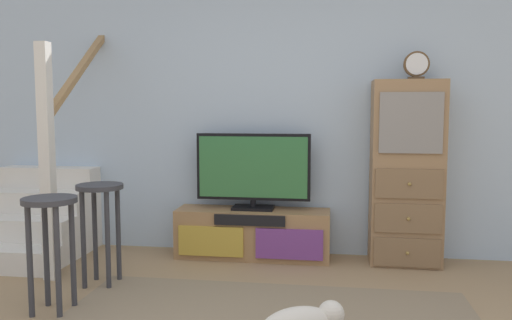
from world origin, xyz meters
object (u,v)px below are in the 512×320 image
object	(u,v)px
television	(253,169)
desk_clock	(416,66)
side_cabinet	(406,173)
media_console	(253,234)
bar_stool_near	(51,228)
bar_stool_far	(100,211)

from	to	relation	value
television	desk_clock	bearing A→B (deg)	-1.22
television	side_cabinet	bearing A→B (deg)	-0.61
media_console	bar_stool_near	xyz separation A→B (m)	(-1.09, -1.39, 0.34)
bar_stool_near	bar_stool_far	bearing A→B (deg)	81.32
media_console	side_cabinet	xyz separation A→B (m)	(1.30, 0.01, 0.56)
side_cabinet	bar_stool_far	bearing A→B (deg)	-159.40
television	side_cabinet	distance (m)	1.30
television	bar_stool_near	xyz separation A→B (m)	(-1.09, -1.42, -0.23)
media_console	side_cabinet	distance (m)	1.41
television	desk_clock	xyz separation A→B (m)	(1.35, -0.03, 0.88)
media_console	side_cabinet	world-z (taller)	side_cabinet
side_cabinet	bar_stool_far	distance (m)	2.47
television	bar_stool_far	size ratio (longest dim) A/B	1.32
media_console	bar_stool_near	distance (m)	1.80
side_cabinet	desk_clock	size ratio (longest dim) A/B	6.74
side_cabinet	desk_clock	world-z (taller)	desk_clock
bar_stool_near	television	bearing A→B (deg)	52.49
media_console	desk_clock	distance (m)	1.98
media_console	bar_stool_near	bearing A→B (deg)	-127.99
television	side_cabinet	size ratio (longest dim) A/B	0.65
media_console	desk_clock	xyz separation A→B (m)	(1.35, -0.00, 1.44)
media_console	bar_stool_far	distance (m)	1.37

